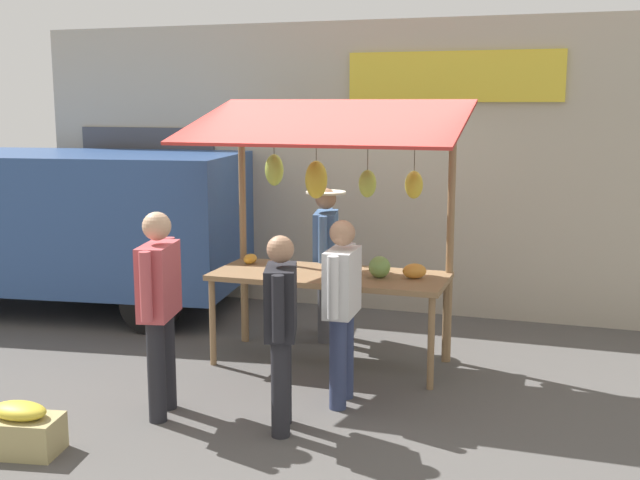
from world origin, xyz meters
TOP-DOWN VIEW (x-y plane):
  - ground_plane at (0.00, 0.00)m, footprint 40.00×40.00m
  - street_backdrop at (0.05, -2.20)m, footprint 9.00×0.30m
  - market_stall at (-0.01, -0.03)m, footprint 2.50×1.46m
  - vendor_with_sunhat at (0.28, -0.75)m, footprint 0.41×0.68m
  - shopper_with_ponytail at (0.89, 1.61)m, footprint 0.32×0.69m
  - shopper_with_shopping_bag at (-0.12, 1.59)m, footprint 0.34×0.63m
  - shopper_in_grey_tee at (-0.40, 0.93)m, footprint 0.24×0.67m
  - parked_van at (3.88, -0.95)m, footprint 4.61×2.42m
  - produce_crate_near at (1.50, 2.55)m, footprint 0.61×0.42m

SIDE VIEW (x-z plane):
  - ground_plane at x=0.00m, z-range 0.00..0.00m
  - produce_crate_near at x=1.50m, z-range -0.02..0.36m
  - shopper_with_shopping_bag at x=-0.12m, z-range 0.10..1.61m
  - shopper_in_grey_tee at x=-0.40m, z-range 0.11..1.65m
  - vendor_with_sunhat at x=0.28m, z-range 0.14..1.74m
  - shopper_with_ponytail at x=0.89m, z-range 0.13..1.77m
  - parked_van at x=3.88m, z-range 0.18..2.06m
  - market_stall at x=-0.01m, z-range 0.29..2.78m
  - street_backdrop at x=0.05m, z-range 0.00..3.40m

